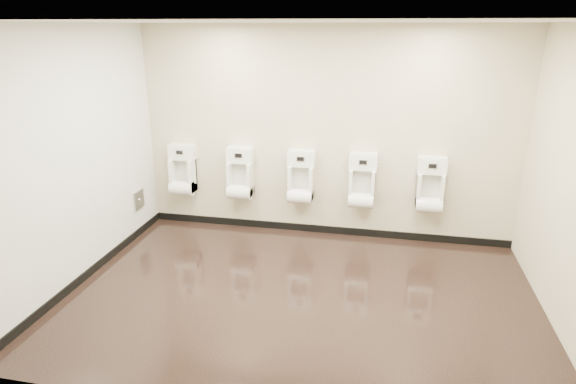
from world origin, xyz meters
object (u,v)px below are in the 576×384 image
at_px(urinal_3, 362,185).
at_px(access_panel, 139,200).
at_px(urinal_0, 183,173).
at_px(urinal_2, 301,181).
at_px(urinal_4, 430,189).
at_px(urinal_1, 240,177).

bearing_deg(urinal_3, access_panel, -171.94).
height_order(urinal_0, urinal_3, same).
bearing_deg(urinal_2, urinal_3, 0.00).
relative_size(access_panel, urinal_0, 0.36).
bearing_deg(urinal_4, urinal_1, 180.00).
relative_size(urinal_2, urinal_3, 1.00).
distance_m(urinal_1, urinal_3, 1.67).
height_order(access_panel, urinal_4, urinal_4).
xyz_separation_m(urinal_0, urinal_2, (1.71, 0.00, 0.00)).
distance_m(urinal_0, urinal_2, 1.71).
height_order(urinal_0, urinal_4, same).
xyz_separation_m(urinal_1, urinal_3, (1.67, 0.00, 0.00)).
xyz_separation_m(urinal_1, urinal_4, (2.54, 0.00, 0.00)).
distance_m(access_panel, urinal_4, 3.91).
xyz_separation_m(urinal_3, urinal_4, (0.87, 0.00, 0.00)).
relative_size(urinal_1, urinal_3, 1.00).
height_order(urinal_0, urinal_1, same).
distance_m(urinal_2, urinal_4, 1.68).
bearing_deg(urinal_1, access_panel, -162.33).
bearing_deg(urinal_1, urinal_3, 0.00).
height_order(urinal_2, urinal_4, same).
xyz_separation_m(urinal_2, urinal_4, (1.68, 0.00, 0.00)).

